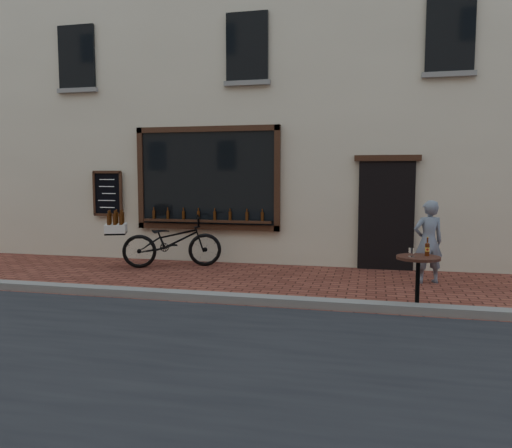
# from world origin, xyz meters

# --- Properties ---
(ground) EXTENTS (90.00, 90.00, 0.00)m
(ground) POSITION_xyz_m (0.00, 0.00, 0.00)
(ground) COLOR #5A271D
(ground) RESTS_ON ground
(kerb) EXTENTS (90.00, 0.25, 0.12)m
(kerb) POSITION_xyz_m (0.00, 0.20, 0.06)
(kerb) COLOR slate
(kerb) RESTS_ON ground
(shop_building) EXTENTS (28.00, 6.20, 10.00)m
(shop_building) POSITION_xyz_m (0.00, 6.50, 5.00)
(shop_building) COLOR beige
(shop_building) RESTS_ON ground
(cargo_bicycle) EXTENTS (2.43, 1.54, 1.15)m
(cargo_bicycle) POSITION_xyz_m (-2.47, 2.71, 0.55)
(cargo_bicycle) COLOR black
(cargo_bicycle) RESTS_ON ground
(bistro_table) EXTENTS (0.61, 0.61, 1.04)m
(bistro_table) POSITION_xyz_m (2.28, 0.35, 0.56)
(bistro_table) COLOR black
(bistro_table) RESTS_ON ground
(pedestrian) EXTENTS (0.62, 0.51, 1.48)m
(pedestrian) POSITION_xyz_m (2.61, 2.32, 0.74)
(pedestrian) COLOR slate
(pedestrian) RESTS_ON ground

